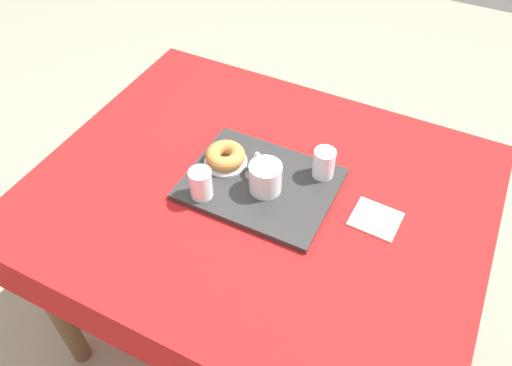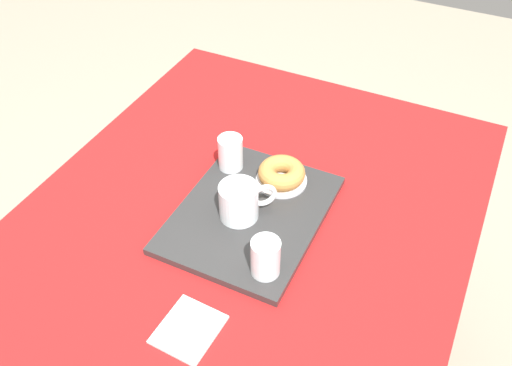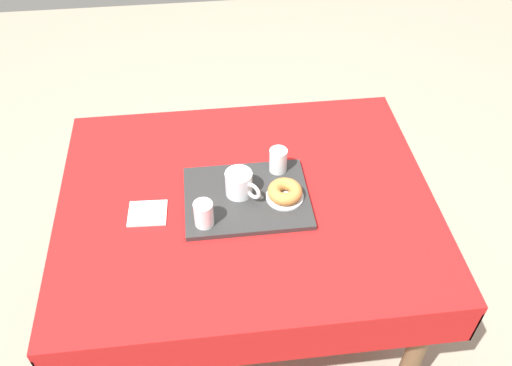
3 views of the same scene
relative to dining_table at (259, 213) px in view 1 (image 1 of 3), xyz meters
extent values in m
plane|color=gray|center=(0.00, 0.00, -0.66)|extent=(6.00, 6.00, 0.00)
cube|color=red|center=(0.00, 0.00, 0.09)|extent=(1.22, 0.99, 0.03)
cube|color=red|center=(0.00, -0.49, 0.00)|extent=(1.22, 0.01, 0.14)
cube|color=red|center=(0.00, 0.49, 0.00)|extent=(1.22, 0.01, 0.14)
cube|color=red|center=(-0.61, 0.00, 0.00)|extent=(0.01, 0.99, 0.14)
cube|color=red|center=(0.61, 0.00, 0.00)|extent=(0.01, 0.99, 0.14)
cylinder|color=brown|center=(-0.52, -0.40, -0.29)|extent=(0.06, 0.06, 0.73)
cylinder|color=brown|center=(0.52, -0.40, -0.29)|extent=(0.06, 0.06, 0.73)
cylinder|color=brown|center=(0.52, 0.40, -0.29)|extent=(0.06, 0.06, 0.73)
cube|color=#2D2D2D|center=(0.00, -0.01, 0.11)|extent=(0.40, 0.31, 0.02)
cylinder|color=white|center=(-0.02, 0.01, 0.16)|extent=(0.09, 0.09, 0.08)
cylinder|color=maroon|center=(-0.02, 0.01, 0.16)|extent=(0.08, 0.08, 0.06)
torus|color=white|center=(0.02, -0.04, 0.17)|extent=(0.05, 0.05, 0.06)
cylinder|color=white|center=(-0.14, -0.11, 0.16)|extent=(0.06, 0.06, 0.08)
cylinder|color=silver|center=(-0.14, -0.11, 0.15)|extent=(0.05, 0.05, 0.05)
cylinder|color=white|center=(0.12, 0.10, 0.16)|extent=(0.06, 0.06, 0.08)
cylinder|color=silver|center=(0.12, 0.10, 0.15)|extent=(0.05, 0.05, 0.05)
cylinder|color=silver|center=(0.12, -0.03, 0.13)|extent=(0.12, 0.12, 0.01)
torus|color=#BC7F3D|center=(0.12, -0.03, 0.15)|extent=(0.11, 0.11, 0.04)
cube|color=white|center=(-0.32, -0.04, 0.11)|extent=(0.13, 0.11, 0.01)
camera|label=1|loc=(-0.41, 0.83, 1.10)|focal=34.76mm
camera|label=2|loc=(-0.80, -0.41, 1.03)|focal=39.66mm
camera|label=3|loc=(-0.11, -1.23, 1.37)|focal=37.95mm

